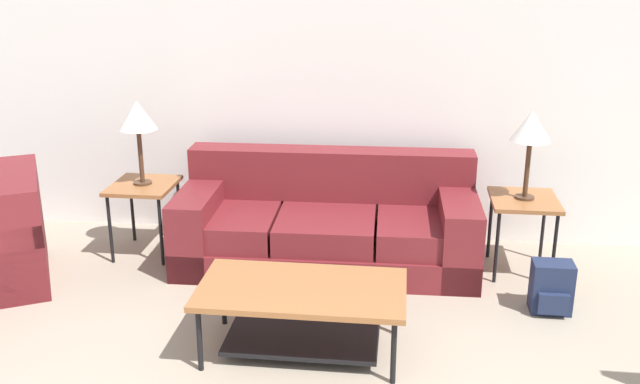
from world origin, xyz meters
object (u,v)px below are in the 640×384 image
(side_table_left, at_px, (144,191))
(table_lamp_right, at_px, (531,128))
(table_lamp_left, at_px, (137,118))
(side_table_right, at_px, (524,206))
(coffee_table, at_px, (302,304))
(backpack, at_px, (551,288))
(couch, at_px, (328,226))

(side_table_left, distance_m, table_lamp_right, 2.97)
(table_lamp_left, bearing_deg, side_table_right, 0.00)
(coffee_table, relative_size, side_table_right, 2.12)
(side_table_right, xyz_separation_m, backpack, (0.12, -0.64, -0.35))
(couch, bearing_deg, coffee_table, -90.14)
(coffee_table, distance_m, side_table_right, 1.99)
(side_table_right, distance_m, backpack, 0.74)
(table_lamp_left, height_order, table_lamp_right, same)
(couch, distance_m, coffee_table, 1.35)
(table_lamp_right, bearing_deg, couch, 179.75)
(side_table_right, distance_m, table_lamp_left, 2.97)
(couch, xyz_separation_m, side_table_left, (-1.45, -0.01, 0.22))
(side_table_left, relative_size, side_table_right, 1.00)
(side_table_left, relative_size, table_lamp_left, 0.88)
(table_lamp_left, bearing_deg, backpack, -12.00)
(backpack, bearing_deg, side_table_right, 100.39)
(table_lamp_right, bearing_deg, side_table_right, 80.54)
(couch, relative_size, table_lamp_left, 3.46)
(table_lamp_right, height_order, backpack, table_lamp_right)
(side_table_right, height_order, backpack, side_table_right)
(table_lamp_left, distance_m, backpack, 3.23)
(side_table_right, bearing_deg, table_lamp_right, -99.46)
(couch, height_order, backpack, couch)
(side_table_right, bearing_deg, couch, 179.75)
(side_table_left, distance_m, table_lamp_left, 0.59)
(table_lamp_left, bearing_deg, couch, 0.25)
(side_table_left, xyz_separation_m, side_table_right, (2.91, 0.00, 0.00))
(coffee_table, relative_size, backpack, 3.48)
(couch, bearing_deg, side_table_left, -179.75)
(side_table_right, relative_size, backpack, 1.65)
(couch, relative_size, side_table_left, 3.93)
(coffee_table, height_order, backpack, coffee_table)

